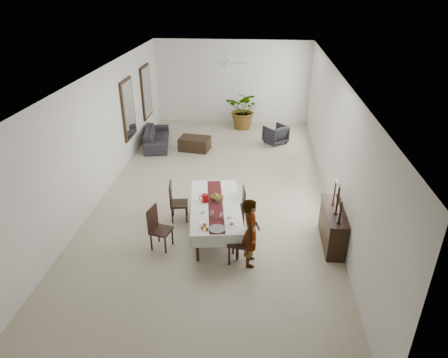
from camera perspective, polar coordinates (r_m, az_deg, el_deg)
floor at (r=10.91m, az=-1.20°, el=-1.95°), size 6.00×12.00×0.00m
ceiling at (r=9.78m, az=-1.38°, el=14.71°), size 6.00×12.00×0.02m
wall_back at (r=15.96m, az=1.19°, el=13.62°), size 6.00×0.02×3.20m
wall_front at (r=5.18m, az=-9.11°, el=-18.56°), size 6.00×0.02×3.20m
wall_left at (r=10.97m, az=-17.15°, el=6.17°), size 0.02×12.00×3.20m
wall_right at (r=10.35m, az=15.53°, el=5.16°), size 0.02×12.00×3.20m
dining_table_top at (r=8.97m, az=-1.22°, el=-3.87°), size 1.24×2.35×0.05m
table_leg_fl at (r=8.28m, az=-3.82°, el=-9.78°), size 0.07×0.07×0.65m
table_leg_fr at (r=8.30m, az=1.92°, el=-9.62°), size 0.07×0.07×0.65m
table_leg_bl at (r=10.06m, az=-3.74°, el=-2.55°), size 0.07×0.07×0.65m
table_leg_br at (r=10.08m, az=0.92°, el=-2.43°), size 0.07×0.07×0.65m
tablecloth_top at (r=8.96m, az=-1.23°, el=-3.72°), size 1.43×2.54×0.01m
tablecloth_drape_left at (r=9.03m, az=-4.69°, el=-4.54°), size 0.36×2.38×0.28m
tablecloth_drape_right at (r=9.05m, az=2.24°, el=-4.36°), size 0.36×2.38×0.28m
tablecloth_drape_near at (r=8.03m, az=-0.92°, el=-8.90°), size 1.09×0.17×0.28m
tablecloth_drape_far at (r=10.07m, az=-1.45°, el=-0.91°), size 1.09×0.17×0.28m
table_runner at (r=8.95m, az=-1.23°, el=-3.68°), size 0.66×2.35×0.00m
red_pitcher at (r=9.02m, az=-2.74°, el=-2.76°), size 0.16×0.16×0.19m
pitcher_handle at (r=9.02m, az=-3.24°, el=-2.78°), size 0.11×0.03×0.11m
wine_glass_near at (r=8.40m, az=-0.33°, el=-5.30°), size 0.07×0.07×0.16m
wine_glass_mid at (r=8.47m, az=-1.75°, el=-5.00°), size 0.07×0.07×0.16m
wine_glass_far at (r=8.95m, az=-0.94°, el=-3.09°), size 0.07×0.07×0.16m
teacup_right at (r=8.47m, az=0.80°, el=-5.39°), size 0.08×0.08×0.06m
saucer_right at (r=8.49m, az=0.80°, el=-5.52°), size 0.14×0.14×0.01m
teacup_left at (r=8.66m, az=-3.01°, el=-4.67°), size 0.08×0.08×0.06m
saucer_left at (r=8.67m, az=-3.01°, el=-4.80°), size 0.14×0.14×0.01m
plate_near_right at (r=8.25m, az=1.12°, el=-6.55°), size 0.22×0.22×0.01m
bread_near_right at (r=8.24m, az=1.12°, el=-6.40°), size 0.08×0.08×0.08m
plate_near_left at (r=8.35m, az=-2.99°, el=-6.13°), size 0.22×0.22×0.01m
plate_far_left at (r=9.39m, az=-3.15°, el=-2.11°), size 0.22×0.22×0.01m
serving_tray at (r=8.12m, az=-0.99°, el=-7.14°), size 0.34×0.34×0.02m
jam_jar_a at (r=8.08m, az=-2.45°, el=-7.14°), size 0.06×0.06×0.07m
jam_jar_b at (r=8.13m, az=-3.12°, el=-6.93°), size 0.06×0.06×0.07m
jam_jar_c at (r=8.21m, az=-2.79°, el=-6.56°), size 0.06×0.06×0.07m
fruit_basket at (r=9.13m, az=-0.99°, el=-2.69°), size 0.28×0.28×0.09m
fruit_red at (r=9.11m, az=-0.82°, el=-2.24°), size 0.08×0.08×0.08m
fruit_green at (r=9.12m, az=-1.23°, el=-2.22°), size 0.07×0.07×0.07m
fruit_yellow at (r=9.06m, az=-0.98°, el=-2.45°), size 0.08×0.08×0.08m
chair_right_near_seat at (r=8.18m, az=2.34°, el=-8.94°), size 0.52×0.52×0.05m
chair_right_near_leg_fl at (r=8.16m, az=3.33°, el=-11.28°), size 0.05×0.05×0.45m
chair_right_near_leg_fr at (r=8.45m, az=3.82°, el=-9.77°), size 0.05×0.05×0.45m
chair_right_near_leg_bl at (r=8.22m, az=0.74°, el=-10.91°), size 0.05×0.05×0.45m
chair_right_near_leg_br at (r=8.51m, az=1.33°, el=-9.42°), size 0.05×0.05×0.45m
chair_right_near_back at (r=7.98m, az=3.84°, el=-7.33°), size 0.11×0.45×0.58m
chair_right_far_seat at (r=9.39m, az=1.74°, el=-4.22°), size 0.45×0.45×0.04m
chair_right_far_leg_fl at (r=9.38m, az=2.80°, el=-5.83°), size 0.05×0.05×0.39m
chair_right_far_leg_fr at (r=9.65m, az=2.58°, el=-4.80°), size 0.05×0.05×0.39m
chair_right_far_leg_bl at (r=9.35m, az=0.82°, el=-5.92°), size 0.05×0.05×0.39m
chair_right_far_leg_br at (r=9.63m, az=0.66°, el=-4.87°), size 0.05×0.05×0.39m
chair_right_far_back at (r=9.27m, az=2.87°, el=-2.75°), size 0.10×0.40×0.50m
chair_left_near_seat at (r=8.69m, az=-8.96°, el=-7.29°), size 0.50×0.50×0.05m
chair_left_near_leg_fl at (r=9.01m, az=-9.32°, el=-7.71°), size 0.05×0.05×0.40m
chair_left_near_leg_fr at (r=8.77m, az=-10.34°, el=-8.86°), size 0.05×0.05×0.40m
chair_left_near_leg_bl at (r=8.87m, az=-7.39°, el=-8.15°), size 0.05×0.05×0.40m
chair_left_near_leg_br at (r=8.63m, az=-8.37°, el=-9.34°), size 0.05×0.05×0.40m
chair_left_near_back at (r=8.62m, az=-10.19°, el=-5.50°), size 0.14×0.41×0.52m
chair_left_far_seat at (r=9.60m, az=-6.42°, el=-3.52°), size 0.47×0.47×0.05m
chair_left_far_leg_fl at (r=9.87m, az=-7.29°, el=-4.19°), size 0.05×0.05×0.41m
chair_left_far_leg_fr at (r=9.58m, az=-7.40°, el=-5.22°), size 0.05×0.05×0.41m
chair_left_far_leg_bl at (r=9.85m, az=-5.34°, el=-4.14°), size 0.05×0.05×0.41m
chair_left_far_leg_br at (r=9.57m, az=-5.39°, el=-5.18°), size 0.05×0.05×0.41m
chair_left_far_back at (r=9.48m, az=-7.64°, el=-2.09°), size 0.10×0.41×0.52m
woman at (r=7.98m, az=3.84°, el=-7.64°), size 0.40×0.57×1.49m
sideboard_body at (r=9.03m, az=15.20°, el=-6.68°), size 0.37×1.38×0.83m
sideboard_top at (r=8.80m, az=15.53°, el=-4.36°), size 0.40×1.43×0.03m
candlestick_near_base at (r=8.37m, az=16.07°, el=-5.98°), size 0.09×0.09×0.03m
candlestick_near_shaft at (r=8.24m, az=16.29°, el=-4.56°), size 0.05×0.05×0.46m
candlestick_near_candle at (r=8.11m, az=16.53°, el=-2.96°), size 0.03×0.03×0.07m
candlestick_mid_base at (r=8.67m, az=15.69°, el=-4.68°), size 0.09×0.09×0.03m
candlestick_mid_shaft at (r=8.52m, az=15.95°, el=-2.89°), size 0.05×0.05×0.60m
candlestick_mid_candle at (r=8.37m, az=16.23°, el=-0.89°), size 0.03×0.03×0.07m
candlestick_far_base at (r=8.99m, az=15.33°, el=-3.46°), size 0.09×0.09×0.03m
candlestick_far_shaft at (r=8.86m, az=15.54°, el=-1.97°), size 0.05×0.05×0.50m
candlestick_far_candle at (r=8.73m, az=15.77°, el=-0.31°), size 0.03×0.03×0.07m
sofa at (r=14.12m, az=-9.60°, el=5.90°), size 1.13×2.11×0.58m
armchair at (r=14.23m, az=7.38°, el=6.36°), size 0.98×0.98×0.64m
coffee_table at (r=13.60m, az=-4.21°, el=5.06°), size 1.08×0.81×0.44m
potted_plant at (r=15.50m, az=2.93°, el=9.87°), size 1.61×1.50×1.46m
mirror_frame_near at (r=12.91m, az=-13.52°, el=9.67°), size 0.06×1.05×1.85m
mirror_glass_near at (r=12.90m, az=-13.37°, el=9.68°), size 0.01×0.90×1.70m
mirror_frame_far at (r=14.84m, az=-11.06°, el=12.12°), size 0.06×1.05×1.85m
mirror_glass_far at (r=14.83m, az=-10.92°, el=12.12°), size 0.01×0.90×1.70m
fan_rod at (r=12.73m, az=0.22°, el=17.11°), size 0.04×0.04×0.20m
fan_hub at (r=12.76m, az=0.22°, el=16.23°), size 0.16×0.16×0.08m
fan_blade_n at (r=13.10m, az=0.36°, el=16.51°), size 0.10×0.55×0.01m
fan_blade_s at (r=12.42m, az=0.07°, el=15.93°), size 0.10×0.55×0.01m
fan_blade_e at (r=12.74m, az=1.85°, el=16.19°), size 0.55×0.10×0.01m
fan_blade_w at (r=12.80m, az=-1.41°, el=16.25°), size 0.55×0.10×0.01m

